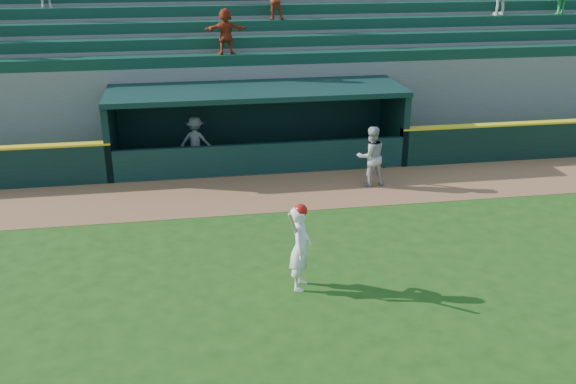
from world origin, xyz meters
name	(u,v)px	position (x,y,z in m)	size (l,w,h in m)	color
ground	(300,273)	(0.00, 0.00, 0.00)	(120.00, 120.00, 0.00)	#1D4411
warning_track	(269,192)	(0.00, 4.90, 0.01)	(40.00, 3.00, 0.01)	brown
dugout_player_front	(371,156)	(3.04, 5.01, 0.90)	(0.88, 0.68, 1.81)	#ACADA7
dugout_player_inside	(196,141)	(-1.99, 7.78, 0.80)	(1.03, 0.59, 1.59)	gray
dugout	(256,119)	(0.00, 8.00, 1.36)	(9.40, 2.80, 2.46)	slate
stands	(242,63)	(0.02, 12.56, 2.40)	(34.50, 6.26, 7.41)	slate
batter_at_plate	(300,247)	(-0.10, -0.58, 0.94)	(0.65, 0.83, 1.90)	white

